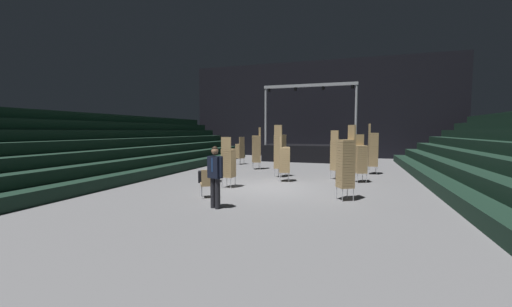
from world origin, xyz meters
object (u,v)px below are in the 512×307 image
object	(u,v)px
equipment_road_case	(209,176)
loose_chair_near_man	(207,182)
stage_riser	(311,152)
chair_stack_mid_right	(280,151)
chair_stack_mid_left	(240,151)
man_with_tie	(215,173)
chair_stack_rear_right	(228,162)
chair_stack_mid_centre	(256,148)
chair_stack_front_left	(346,163)
chair_stack_rear_left	(373,149)
chair_stack_rear_centre	(284,159)
chair_stack_aisle_left	(337,155)
chair_stack_front_right	(360,158)

from	to	relation	value
equipment_road_case	loose_chair_near_man	size ratio (longest dim) A/B	0.95
stage_riser	chair_stack_mid_right	world-z (taller)	stage_riser
chair_stack_mid_right	chair_stack_mid_left	bearing A→B (deg)	145.26
man_with_tie	chair_stack_rear_right	world-z (taller)	chair_stack_rear_right
stage_riser	chair_stack_mid_centre	xyz separation A→B (m)	(-2.29, -5.68, 0.52)
chair_stack_rear_right	equipment_road_case	xyz separation A→B (m)	(-1.35, 0.97, -0.76)
chair_stack_mid_left	loose_chair_near_man	world-z (taller)	chair_stack_mid_left
chair_stack_front_left	chair_stack_mid_centre	size ratio (longest dim) A/B	1.00
loose_chair_near_man	chair_stack_rear_left	bearing A→B (deg)	23.02
chair_stack_mid_left	chair_stack_rear_centre	world-z (taller)	chair_stack_rear_centre
chair_stack_rear_right	loose_chair_near_man	size ratio (longest dim) A/B	2.08
chair_stack_mid_left	chair_stack_mid_centre	world-z (taller)	chair_stack_mid_centre
loose_chair_near_man	man_with_tie	bearing A→B (deg)	-85.66
equipment_road_case	chair_stack_rear_right	bearing A→B (deg)	-35.79
chair_stack_aisle_left	loose_chair_near_man	bearing A→B (deg)	-93.18
chair_stack_front_right	chair_stack_rear_centre	distance (m)	3.24
man_with_tie	chair_stack_front_right	world-z (taller)	chair_stack_front_right
man_with_tie	chair_stack_rear_centre	bearing A→B (deg)	-79.57
chair_stack_front_left	loose_chair_near_man	world-z (taller)	chair_stack_front_left
chair_stack_aisle_left	man_with_tie	bearing A→B (deg)	-82.36
chair_stack_mid_left	chair_stack_rear_left	distance (m)	8.34
loose_chair_near_man	chair_stack_front_left	bearing A→B (deg)	-17.51
chair_stack_rear_centre	equipment_road_case	distance (m)	3.37
chair_stack_mid_centre	chair_stack_mid_left	bearing A→B (deg)	13.48
man_with_tie	loose_chair_near_man	xyz separation A→B (m)	(-0.83, 1.16, -0.47)
man_with_tie	chair_stack_mid_centre	xyz separation A→B (m)	(-1.61, 8.83, 0.19)
chair_stack_mid_right	man_with_tie	bearing A→B (deg)	-77.68
chair_stack_rear_left	chair_stack_aisle_left	xyz separation A→B (m)	(-1.64, -2.19, -0.17)
stage_riser	chair_stack_aisle_left	size ratio (longest dim) A/B	3.00
chair_stack_rear_left	chair_stack_rear_right	xyz separation A→B (m)	(-5.53, -5.61, -0.29)
chair_stack_front_left	chair_stack_mid_right	xyz separation A→B (m)	(-3.14, 4.20, 0.04)
stage_riser	chair_stack_rear_centre	xyz separation A→B (m)	(0.16, -9.36, 0.31)
stage_riser	chair_stack_rear_right	xyz separation A→B (m)	(-1.60, -11.38, 0.31)
chair_stack_rear_right	chair_stack_aisle_left	size ratio (longest dim) A/B	0.89
chair_stack_aisle_left	equipment_road_case	size ratio (longest dim) A/B	2.47
chair_stack_rear_right	chair_stack_rear_centre	distance (m)	2.68
chair_stack_mid_right	chair_stack_mid_centre	xyz separation A→B (m)	(-1.96, 2.41, -0.04)
stage_riser	chair_stack_mid_left	world-z (taller)	stage_riser
chair_stack_rear_right	man_with_tie	bearing A→B (deg)	-68.97
stage_riser	equipment_road_case	distance (m)	10.83
chair_stack_mid_left	loose_chair_near_man	bearing A→B (deg)	-134.42
chair_stack_rear_centre	chair_stack_front_right	bearing A→B (deg)	87.06
chair_stack_mid_right	equipment_road_case	distance (m)	3.64
loose_chair_near_man	chair_stack_rear_centre	bearing A→B (deg)	35.98
chair_stack_mid_left	equipment_road_case	size ratio (longest dim) A/B	1.99
chair_stack_rear_right	chair_stack_aisle_left	xyz separation A→B (m)	(3.89, 3.42, 0.13)
stage_riser	loose_chair_near_man	xyz separation A→B (m)	(-1.51, -13.34, -0.14)
stage_riser	chair_stack_mid_left	size ratio (longest dim) A/B	3.71
stage_riser	chair_stack_rear_right	bearing A→B (deg)	-98.01
chair_stack_rear_right	loose_chair_near_man	distance (m)	2.02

